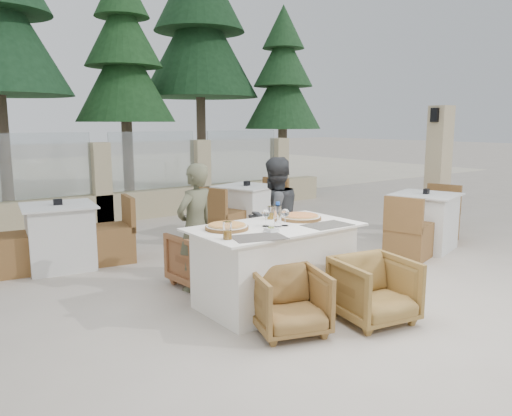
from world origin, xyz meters
TOP-DOWN VIEW (x-y plane):
  - ground at (0.00, 0.00)m, footprint 80.00×80.00m
  - sand_patch at (0.00, 14.00)m, footprint 30.00×16.00m
  - perimeter_wall_far at (0.00, 4.80)m, footprint 10.00×0.34m
  - lantern_pillar at (4.20, 1.00)m, footprint 0.34×0.34m
  - pine_centre at (1.50, 7.20)m, footprint 2.20×2.20m
  - pine_mid_right at (3.80, 7.80)m, footprint 2.99×2.99m
  - pine_far_right at (5.50, 6.50)m, footprint 1.98×1.98m
  - dining_table at (-0.08, -0.10)m, footprint 1.60×0.90m
  - placemat_near_left at (-0.50, -0.40)m, footprint 0.51×0.41m
  - placemat_near_right at (0.34, -0.38)m, footprint 0.46×0.31m
  - pizza_left at (-0.53, 0.04)m, footprint 0.42×0.42m
  - pizza_right at (0.32, -0.01)m, footprint 0.51×0.51m
  - water_bottle at (-0.08, -0.14)m, footprint 0.09×0.09m
  - wine_glass_centre at (-0.17, -0.07)m, footprint 0.09×0.09m
  - wine_glass_near at (-0.00, -0.16)m, footprint 0.09×0.09m
  - beer_glass_left at (-0.74, -0.29)m, footprint 0.09×0.09m
  - beer_glass_right at (0.09, 0.19)m, footprint 0.09×0.09m
  - olive_dish at (-0.27, -0.28)m, footprint 0.13×0.13m
  - armchair_far_left at (-0.33, 0.79)m, footprint 0.69×0.71m
  - armchair_far_right at (0.33, 0.79)m, footprint 0.72×0.73m
  - armchair_near_left at (-0.40, -0.70)m, footprint 0.73×0.74m
  - armchair_near_right at (0.35, -0.96)m, footprint 0.72×0.73m
  - diner_left at (-0.46, 0.74)m, footprint 0.56×0.45m
  - diner_right at (0.43, 0.54)m, footprint 0.67×0.52m
  - bg_table_a at (-1.38, 2.39)m, footprint 1.75×1.06m
  - bg_table_b at (1.49, 2.53)m, footprint 1.82×1.30m
  - bg_table_c at (2.93, 0.33)m, footprint 1.80×1.25m

SIDE VIEW (x-z plane):
  - ground at x=0.00m, z-range 0.00..0.00m
  - sand_patch at x=0.00m, z-range 0.00..0.01m
  - armchair_near_left at x=-0.40m, z-range 0.00..0.53m
  - armchair_near_right at x=0.35m, z-range 0.00..0.57m
  - armchair_far_left at x=-0.33m, z-range 0.00..0.59m
  - armchair_far_right at x=0.33m, z-range 0.00..0.60m
  - dining_table at x=-0.08m, z-range 0.00..0.77m
  - bg_table_a at x=-1.38m, z-range 0.00..0.77m
  - bg_table_b at x=1.49m, z-range 0.00..0.77m
  - bg_table_c at x=2.93m, z-range 0.00..0.77m
  - diner_left at x=-0.46m, z-range 0.00..1.33m
  - diner_right at x=0.43m, z-range 0.00..1.36m
  - placemat_near_left at x=-0.50m, z-range 0.77..0.77m
  - placemat_near_right at x=0.34m, z-range 0.77..0.77m
  - olive_dish at x=-0.27m, z-range 0.77..0.81m
  - pizza_left at x=-0.53m, z-range 0.77..0.82m
  - pizza_right at x=0.32m, z-range 0.77..0.82m
  - perimeter_wall_far at x=0.00m, z-range 0.00..1.60m
  - beer_glass_right at x=0.09m, z-range 0.77..0.90m
  - beer_glass_left at x=-0.74m, z-range 0.77..0.92m
  - wine_glass_centre at x=-0.17m, z-range 0.77..0.95m
  - wine_glass_near at x=0.00m, z-range 0.77..0.95m
  - water_bottle at x=-0.08m, z-range 0.77..1.01m
  - lantern_pillar at x=4.20m, z-range 0.00..2.00m
  - pine_far_right at x=5.50m, z-range 0.00..4.50m
  - pine_centre at x=1.50m, z-range 0.00..5.00m
  - pine_mid_right at x=3.80m, z-range 0.00..6.80m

